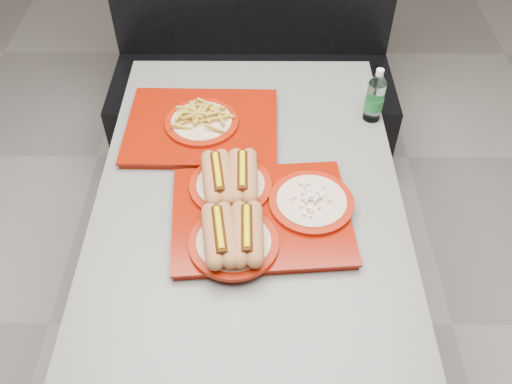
{
  "coord_description": "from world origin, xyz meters",
  "views": [
    {
      "loc": [
        0.03,
        -1.07,
        1.93
      ],
      "look_at": [
        0.02,
        -0.06,
        0.83
      ],
      "focal_mm": 38.0,
      "sensor_mm": 36.0,
      "label": 1
    }
  ],
  "objects_px": {
    "tray_near": "(254,210)",
    "water_bottle": "(375,98)",
    "booth_bench": "(253,77)",
    "tray_far": "(202,124)",
    "diner_table": "(249,232)"
  },
  "relations": [
    {
      "from": "diner_table",
      "to": "tray_near",
      "type": "distance_m",
      "value": 0.22
    },
    {
      "from": "tray_far",
      "to": "tray_near",
      "type": "bearing_deg",
      "value": -65.75
    },
    {
      "from": "booth_bench",
      "to": "tray_far",
      "type": "relative_size",
      "value": 2.71
    },
    {
      "from": "diner_table",
      "to": "water_bottle",
      "type": "distance_m",
      "value": 0.6
    },
    {
      "from": "diner_table",
      "to": "tray_far",
      "type": "xyz_separation_m",
      "value": [
        -0.16,
        0.3,
        0.19
      ]
    },
    {
      "from": "tray_near",
      "to": "booth_bench",
      "type": "bearing_deg",
      "value": 90.71
    },
    {
      "from": "water_bottle",
      "to": "tray_far",
      "type": "bearing_deg",
      "value": -173.23
    },
    {
      "from": "diner_table",
      "to": "tray_far",
      "type": "distance_m",
      "value": 0.39
    },
    {
      "from": "booth_bench",
      "to": "water_bottle",
      "type": "xyz_separation_m",
      "value": [
        0.41,
        -0.73,
        0.43
      ]
    },
    {
      "from": "diner_table",
      "to": "water_bottle",
      "type": "height_order",
      "value": "water_bottle"
    },
    {
      "from": "water_bottle",
      "to": "diner_table",
      "type": "bearing_deg",
      "value": -138.48
    },
    {
      "from": "booth_bench",
      "to": "tray_far",
      "type": "xyz_separation_m",
      "value": [
        -0.16,
        -0.8,
        0.38
      ]
    },
    {
      "from": "tray_far",
      "to": "water_bottle",
      "type": "height_order",
      "value": "water_bottle"
    },
    {
      "from": "tray_near",
      "to": "water_bottle",
      "type": "height_order",
      "value": "water_bottle"
    },
    {
      "from": "tray_far",
      "to": "booth_bench",
      "type": "bearing_deg",
      "value": 78.81
    }
  ]
}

